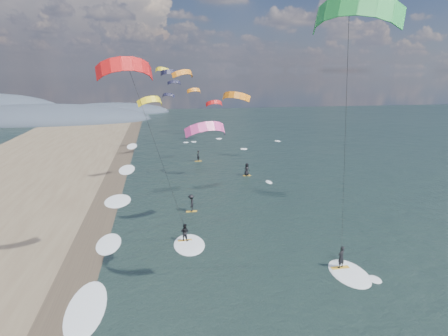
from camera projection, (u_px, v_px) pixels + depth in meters
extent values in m
cube|color=#382D23|center=(77.00, 276.00, 26.66)|extent=(3.00, 240.00, 0.00)
ellipsoid|color=#3D4756|center=(38.00, 122.00, 107.78)|extent=(64.00, 24.00, 10.00)
ellipsoid|color=#3D4756|center=(111.00, 113.00, 129.85)|extent=(40.00, 18.00, 7.00)
cube|color=gold|center=(340.00, 268.00, 27.79)|extent=(1.40, 0.42, 0.06)
imported|color=black|center=(341.00, 257.00, 27.56)|extent=(0.75, 0.65, 1.72)
ellipsoid|color=white|center=(349.00, 273.00, 27.08)|extent=(2.60, 4.20, 0.12)
cylinder|color=black|center=(345.00, 157.00, 22.27)|extent=(0.02, 0.02, 17.42)
cube|color=gold|center=(185.00, 240.00, 32.26)|extent=(1.20, 0.37, 0.06)
imported|color=black|center=(185.00, 232.00, 32.06)|extent=(0.93, 0.87, 1.53)
ellipsoid|color=white|center=(189.00, 245.00, 31.56)|extent=(2.60, 4.20, 0.12)
cylinder|color=black|center=(161.00, 160.00, 27.11)|extent=(0.02, 0.02, 15.04)
cube|color=gold|center=(192.00, 211.00, 38.96)|extent=(1.10, 0.35, 0.05)
imported|color=black|center=(191.00, 203.00, 38.73)|extent=(0.81, 1.25, 1.81)
cube|color=gold|center=(247.00, 175.00, 52.31)|extent=(1.10, 0.35, 0.05)
imported|color=black|center=(247.00, 169.00, 52.09)|extent=(0.99, 0.82, 1.74)
cube|color=gold|center=(198.00, 161.00, 60.62)|extent=(1.10, 0.35, 0.05)
imported|color=black|center=(198.00, 156.00, 60.40)|extent=(0.63, 0.74, 1.73)
ellipsoid|color=white|center=(84.00, 309.00, 23.05)|extent=(2.40, 5.40, 0.11)
ellipsoid|color=white|center=(104.00, 244.00, 31.63)|extent=(2.40, 5.40, 0.11)
ellipsoid|color=white|center=(117.00, 201.00, 42.12)|extent=(2.40, 5.40, 0.11)
ellipsoid|color=white|center=(127.00, 170.00, 55.46)|extent=(2.40, 5.40, 0.11)
ellipsoid|color=white|center=(134.00, 146.00, 72.62)|extent=(2.40, 5.40, 0.11)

